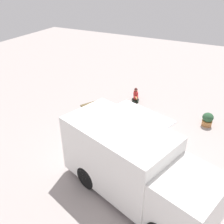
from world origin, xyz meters
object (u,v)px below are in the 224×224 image
at_px(food_truck, 133,167).
at_px(planter_flowering_near, 208,119).
at_px(person_customer, 136,96).
at_px(plaza_bench, 93,105).

height_order(food_truck, planter_flowering_near, food_truck).
relative_size(person_customer, planter_flowering_near, 1.15).
bearing_deg(food_truck, plaza_bench, 133.88).
height_order(person_customer, plaza_bench, person_customer).
relative_size(person_customer, plaza_bench, 0.57).
xyz_separation_m(person_customer, plaza_bench, (-1.63, -2.25, 0.04)).
distance_m(person_customer, plaza_bench, 2.78).
xyz_separation_m(food_truck, person_customer, (-2.67, 6.72, -0.88)).
height_order(food_truck, plaza_bench, food_truck).
bearing_deg(plaza_bench, planter_flowering_near, 12.66).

